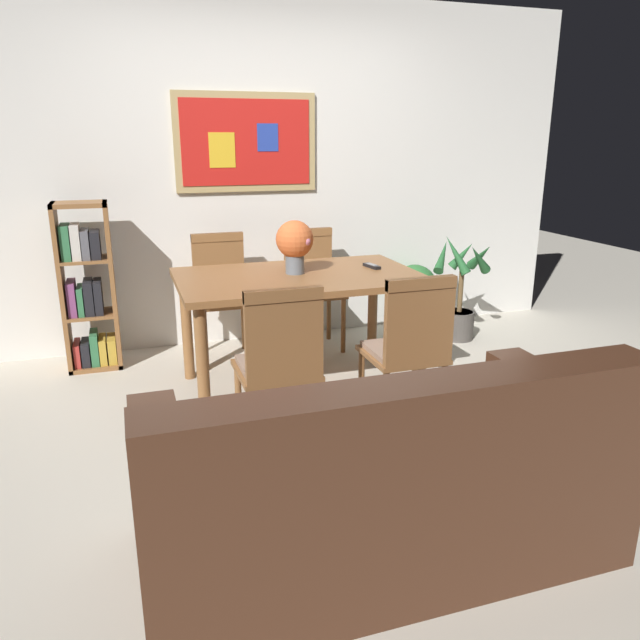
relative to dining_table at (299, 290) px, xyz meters
name	(u,v)px	position (x,y,z in m)	size (l,w,h in m)	color
ground_plane	(332,420)	(0.03, -0.53, -0.66)	(12.00, 12.00, 0.00)	beige
wall_back_with_painting	(260,175)	(0.03, 1.17, 0.64)	(5.20, 0.14, 2.60)	silver
dining_table	(299,290)	(0.00, 0.00, 0.00)	(1.51, 0.94, 0.76)	brown
dining_chair_far_left	(221,286)	(-0.37, 0.78, -0.13)	(0.40, 0.41, 0.91)	brown
dining_chair_near_right	(410,342)	(0.38, -0.81, -0.13)	(0.40, 0.41, 0.91)	brown
dining_chair_far_right	(312,278)	(0.33, 0.80, -0.13)	(0.40, 0.41, 0.91)	brown
dining_chair_near_left	(280,357)	(-0.34, -0.82, -0.13)	(0.40, 0.41, 0.91)	brown
leather_couch	(384,486)	(-0.17, -1.73, -0.35)	(1.80, 0.84, 0.84)	#472819
bookshelf	(88,292)	(-1.29, 0.83, -0.11)	(0.36, 0.28, 1.17)	brown
potted_ivy	(414,292)	(1.29, 0.94, -0.35)	(0.38, 0.38, 0.62)	#4C4742
potted_palm	(461,297)	(1.51, 0.57, -0.32)	(0.47, 0.48, 0.87)	#4C4742
flower_vase	(295,242)	(-0.01, 0.05, 0.29)	(0.23, 0.23, 0.33)	slate
tv_remote	(372,266)	(0.51, 0.06, 0.11)	(0.07, 0.16, 0.02)	black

